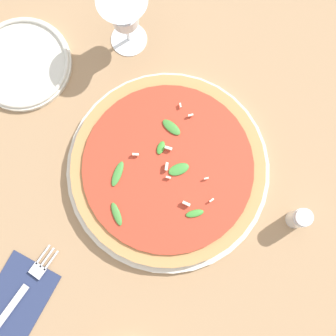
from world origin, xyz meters
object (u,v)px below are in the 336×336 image
(fork, at_px, (17,299))
(shaker_pepper, at_px, (299,218))
(pizza_arugula_main, at_px, (168,169))
(side_plate_white, at_px, (22,63))
(wine_glass, at_px, (124,13))

(fork, xyz_separation_m, shaker_pepper, (0.43, -0.27, 0.03))
(pizza_arugula_main, bearing_deg, side_plate_white, 95.48)
(wine_glass, relative_size, shaker_pepper, 2.18)
(side_plate_white, bearing_deg, shaker_pepper, -78.23)
(wine_glass, relative_size, fork, 0.70)
(side_plate_white, height_order, shaker_pepper, shaker_pepper)
(fork, xyz_separation_m, side_plate_white, (0.31, 0.30, 0.00))
(pizza_arugula_main, xyz_separation_m, wine_glass, (0.14, 0.23, 0.09))
(wine_glass, bearing_deg, pizza_arugula_main, -121.66)
(pizza_arugula_main, relative_size, shaker_pepper, 5.46)
(wine_glass, bearing_deg, fork, -159.20)
(pizza_arugula_main, bearing_deg, wine_glass, 58.34)
(pizza_arugula_main, distance_m, wine_glass, 0.28)
(shaker_pepper, bearing_deg, pizza_arugula_main, 110.63)
(pizza_arugula_main, height_order, side_plate_white, pizza_arugula_main)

